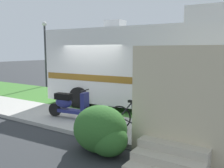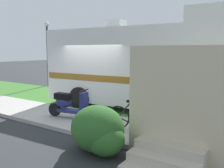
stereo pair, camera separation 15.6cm
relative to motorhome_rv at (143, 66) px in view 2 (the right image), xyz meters
name	(u,v)px [view 2 (the right image)]	position (x,y,z in m)	size (l,w,h in m)	color
ground_plane	(90,112)	(-1.46, -1.43, -1.72)	(80.00, 80.00, 0.00)	#2D3033
sidewalk	(67,118)	(-1.46, -2.63, -1.66)	(24.00, 2.00, 0.12)	#ADAAA3
grass_strip	(112,104)	(-1.46, 0.07, -1.68)	(24.00, 3.40, 0.08)	#3D752D
motorhome_rv	(143,66)	(0.00, 0.00, 0.00)	(7.45, 2.90, 3.61)	silver
scooter	(69,104)	(-1.29, -2.72, -1.15)	(1.72, 0.56, 0.97)	black
bicycle	(137,118)	(1.16, -2.64, -1.23)	(1.72, 0.52, 0.88)	black
porch_steps	(174,118)	(2.55, -3.72, -0.75)	(2.00, 1.26, 2.40)	#BCB29E
bush_by_porch	(97,131)	(0.93, -4.12, -1.22)	(1.49, 1.12, 1.06)	#2D6026
street_lamp_post	(47,47)	(-7.74, 2.17, 0.75)	(0.28, 0.28, 4.05)	#333338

